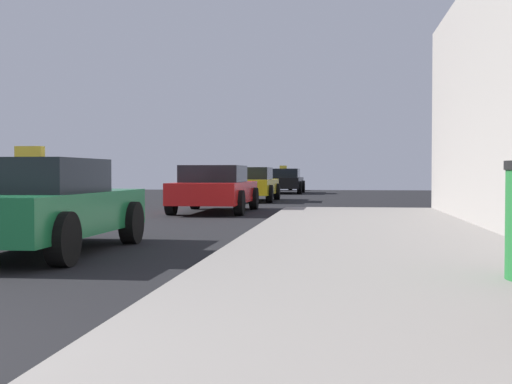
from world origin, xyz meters
TOP-DOWN VIEW (x-y plane):
  - car_green at (-0.60, 6.06)m, footprint 2.03×4.15m
  - car_red at (0.08, 15.84)m, footprint 1.97×4.59m
  - car_yellow at (0.09, 23.20)m, footprint 1.98×4.52m
  - car_black at (0.54, 33.17)m, footprint 2.05×4.56m
  - car_silver at (-0.45, 40.69)m, footprint 2.05×4.56m

SIDE VIEW (x-z plane):
  - car_green at x=-0.60m, z-range -0.07..1.36m
  - car_yellow at x=0.09m, z-range 0.01..1.28m
  - car_red at x=0.08m, z-range 0.01..1.28m
  - car_silver at x=-0.45m, z-range 0.01..1.28m
  - car_black at x=0.54m, z-range -0.07..1.36m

